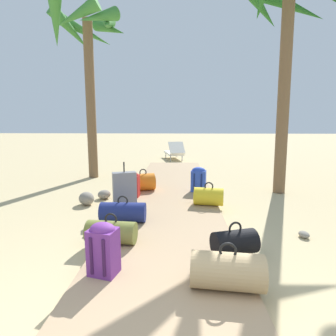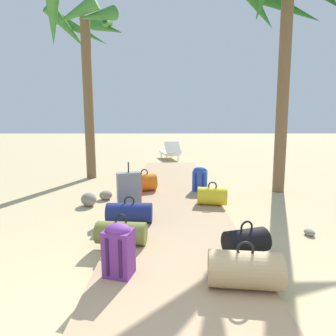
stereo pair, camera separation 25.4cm
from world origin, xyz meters
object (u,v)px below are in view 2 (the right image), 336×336
at_px(duffel_bag_black, 245,241).
at_px(backpack_red, 134,184).
at_px(lounge_chair, 169,152).
at_px(duffel_bag_orange, 143,182).
at_px(duffel_bag_olive, 120,233).
at_px(backpack_blue, 199,178).
at_px(palm_tree_far_right, 286,18).
at_px(suitcase_grey, 128,191).
at_px(backpack_purple, 118,248).
at_px(duffel_bag_tan, 243,269).
at_px(palm_tree_far_left, 83,39).
at_px(duffel_bag_yellow, 211,196).
at_px(duffel_bag_navy, 129,213).

xyz_separation_m(duffel_bag_black, backpack_red, (-1.59, 2.37, 0.12)).
bearing_deg(lounge_chair, duffel_bag_orange, -96.45).
bearing_deg(duffel_bag_olive, lounge_chair, 85.20).
distance_m(backpack_blue, duffel_bag_olive, 2.91).
xyz_separation_m(duffel_bag_orange, palm_tree_far_right, (3.10, 0.40, 3.53)).
distance_m(duffel_bag_olive, palm_tree_far_right, 5.66).
height_order(backpack_red, palm_tree_far_right, palm_tree_far_right).
relative_size(duffel_bag_olive, palm_tree_far_right, 0.14).
distance_m(suitcase_grey, backpack_purple, 2.04).
distance_m(duffel_bag_tan, palm_tree_far_right, 5.62).
height_order(palm_tree_far_left, palm_tree_far_right, palm_tree_far_right).
bearing_deg(palm_tree_far_left, palm_tree_far_right, -16.93).
xyz_separation_m(backpack_purple, duffel_bag_tan, (1.21, -0.19, -0.11)).
distance_m(backpack_purple, duffel_bag_orange, 3.35).
xyz_separation_m(duffel_bag_orange, duffel_bag_black, (1.44, -2.89, -0.04)).
height_order(duffel_bag_tan, backpack_red, backpack_red).
height_order(backpack_purple, duffel_bag_yellow, backpack_purple).
bearing_deg(duffel_bag_olive, backpack_purple, -82.24).
distance_m(duffel_bag_orange, lounge_chair, 5.48).
relative_size(suitcase_grey, lounge_chair, 0.51).
bearing_deg(duffel_bag_olive, backpack_blue, 63.56).
distance_m(backpack_blue, duffel_bag_orange, 1.23).
height_order(suitcase_grey, duffel_bag_yellow, suitcase_grey).
relative_size(duffel_bag_olive, palm_tree_far_left, 0.14).
bearing_deg(backpack_purple, suitcase_grey, 95.14).
bearing_deg(backpack_blue, suitcase_grey, -137.28).
bearing_deg(duffel_bag_orange, backpack_blue, -2.20).
relative_size(duffel_bag_navy, palm_tree_far_left, 0.15).
bearing_deg(duffel_bag_yellow, palm_tree_far_right, 39.18).
bearing_deg(duffel_bag_black, backpack_purple, -161.85).
height_order(duffel_bag_tan, lounge_chair, lounge_chair).
bearing_deg(duffel_bag_orange, backpack_purple, -89.46).
distance_m(backpack_purple, palm_tree_far_left, 6.48).
distance_m(duffel_bag_tan, duffel_bag_navy, 2.09).
xyz_separation_m(duffel_bag_olive, backpack_red, (-0.09, 2.12, 0.13)).
height_order(duffel_bag_yellow, palm_tree_far_left, palm_tree_far_left).
distance_m(duffel_bag_orange, duffel_bag_black, 3.23).
xyz_separation_m(backpack_purple, duffel_bag_olive, (-0.10, 0.71, -0.14)).
bearing_deg(lounge_chair, palm_tree_far_left, -123.25).
distance_m(palm_tree_far_left, lounge_chair, 5.49).
relative_size(suitcase_grey, duffel_bag_orange, 1.42).
bearing_deg(duffel_bag_tan, duffel_bag_orange, 109.26).
distance_m(duffel_bag_yellow, palm_tree_far_left, 5.50).
relative_size(duffel_bag_black, backpack_red, 1.10).
bearing_deg(duffel_bag_tan, duffel_bag_olive, 145.41).
distance_m(duffel_bag_orange, palm_tree_far_left, 4.33).
distance_m(suitcase_grey, duffel_bag_navy, 0.62).
distance_m(backpack_purple, palm_tree_far_right, 5.94).
xyz_separation_m(duffel_bag_navy, palm_tree_far_right, (3.16, 2.32, 3.56)).
distance_m(duffel_bag_tan, duffel_bag_yellow, 2.52).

